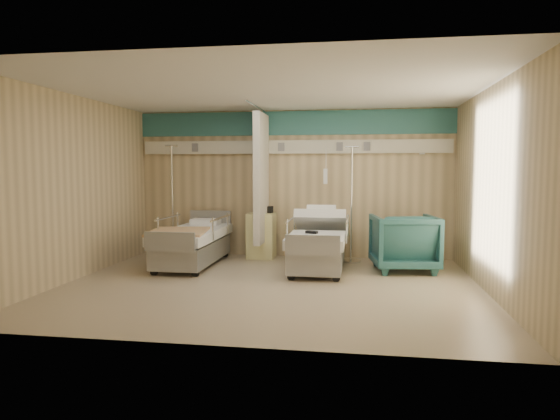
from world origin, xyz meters
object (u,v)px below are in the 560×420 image
Objects in this scene: bed_right at (318,251)px; bedside_cabinet at (261,236)px; iv_stand_left at (173,233)px; bed_left at (193,247)px; iv_stand_right at (351,238)px; visitor_armchair at (404,242)px.

bedside_cabinet is (-1.15, 0.90, 0.11)m from bed_right.
iv_stand_left reaches higher than bedside_cabinet.
bed_right is 1.00× the size of bed_left.
iv_stand_right is (2.73, 0.76, 0.11)m from bed_left.
bed_left is 2.84m from iv_stand_right.
iv_stand_left reaches higher than bed_left.
iv_stand_left is at bearing -179.31° from bedside_cabinet.
bedside_cabinet is 0.41× the size of iv_stand_right.
iv_stand_right is at bearing -44.77° from visitor_armchair.
bed_left is 2.08× the size of visitor_armchair.
bed_right is 1.42m from visitor_armchair.
bed_left is at bearing -51.62° from iv_stand_left.
iv_stand_left is (-3.43, 0.12, 0.01)m from iv_stand_right.
iv_stand_right is (1.68, -0.14, 0.00)m from bedside_cabinet.
iv_stand_right is at bearing -4.83° from bedside_cabinet.
bedside_cabinet is 1.69m from iv_stand_right.
iv_stand_right reaches higher than bedside_cabinet.
bedside_cabinet reaches higher than bed_left.
bed_right is 2.08× the size of visitor_armchair.
iv_stand_left reaches higher than visitor_armchair.
bedside_cabinet reaches higher than bed_right.
visitor_armchair is at bearing -36.90° from iv_stand_right.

